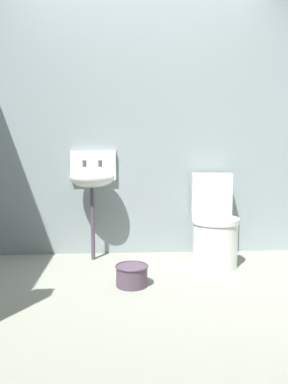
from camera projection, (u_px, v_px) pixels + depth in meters
The scene contains 5 objects.
ground_plane at pixel (146, 308), 2.48m from camera, with size 3.54×2.75×0.08m, color gray.
wall_back at pixel (138, 130), 3.55m from camera, with size 3.54×0.10×2.35m, color #8B999B.
toilet_near_wall at pixel (214, 227), 3.29m from camera, with size 0.44×0.62×0.78m.
sink at pixel (92, 177), 3.37m from camera, with size 0.42×0.35×0.99m.
bucket at pixel (132, 275), 2.77m from camera, with size 0.25×0.25×0.16m.
Camera 1 is at (-0.15, -2.37, 1.02)m, focal length 35.20 mm.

